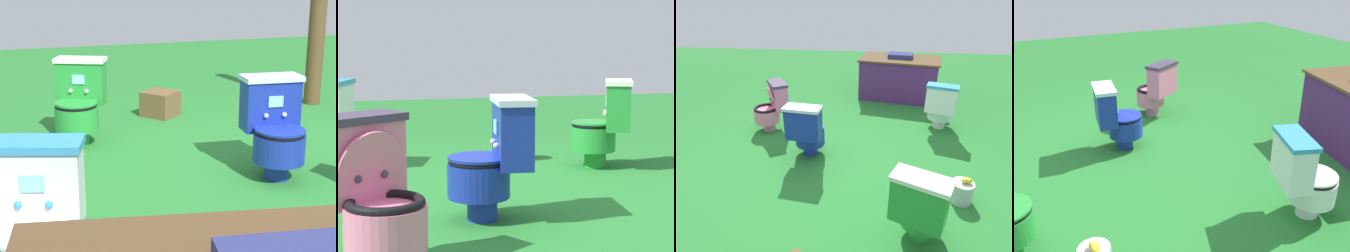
% 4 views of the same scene
% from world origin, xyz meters
% --- Properties ---
extents(ground, '(14.00, 14.00, 0.00)m').
position_xyz_m(ground, '(0.00, 0.00, 0.00)').
color(ground, '#26752D').
extents(toilet_blue, '(0.45, 0.53, 0.73)m').
position_xyz_m(toilet_blue, '(-0.26, 0.13, 0.37)').
color(toilet_blue, '#192D9E').
rests_on(toilet_blue, ground).
extents(toilet_pink, '(0.63, 0.60, 0.73)m').
position_xyz_m(toilet_pink, '(-0.97, 0.86, 0.37)').
color(toilet_pink, pink).
rests_on(toilet_pink, ground).
extents(toilet_white, '(0.53, 0.59, 0.73)m').
position_xyz_m(toilet_white, '(1.52, 1.14, 0.37)').
color(toilet_white, white).
rests_on(toilet_white, ground).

